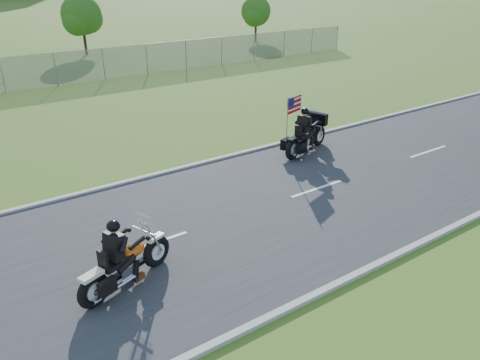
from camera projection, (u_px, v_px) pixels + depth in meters
ground at (214, 224)px, 13.43m from camera, size 420.00×420.00×0.00m
road at (214, 224)px, 13.43m from camera, size 120.00×8.00×0.04m
curb_north at (154, 175)px, 16.44m from camera, size 120.00×0.18×0.12m
curb_south at (310, 298)px, 10.38m from camera, size 120.00×0.18×0.12m
tree_fence_near at (82, 17)px, 37.79m from camera, size 3.52×3.28×4.75m
tree_fence_far at (256, 13)px, 44.65m from camera, size 3.08×2.87×4.20m
motorcycle_lead at (125, 265)px, 10.63m from camera, size 2.61×1.26×1.82m
motorcycle_follow at (306, 137)px, 18.33m from camera, size 2.74×1.30×2.34m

